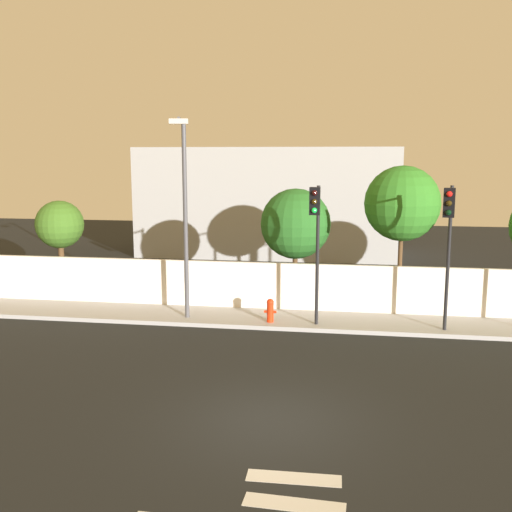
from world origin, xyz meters
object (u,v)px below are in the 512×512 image
(traffic_light_center, at_px, (449,228))
(fire_hydrant, at_px, (270,310))
(roadside_tree_leftmost, at_px, (60,225))
(roadside_tree_midright, at_px, (402,204))
(roadside_tree_midleft, at_px, (296,224))
(traffic_light_right, at_px, (316,226))
(street_lamp_curbside, at_px, (184,204))

(traffic_light_center, bearing_deg, fire_hydrant, 171.69)
(traffic_light_center, height_order, roadside_tree_leftmost, traffic_light_center)
(roadside_tree_midright, bearing_deg, roadside_tree_midleft, 180.00)
(traffic_light_center, relative_size, traffic_light_right, 1.01)
(fire_hydrant, height_order, roadside_tree_midleft, roadside_tree_midleft)
(traffic_light_right, xyz_separation_m, roadside_tree_midleft, (-1.02, 3.76, -0.36))
(traffic_light_center, xyz_separation_m, fire_hydrant, (-5.84, 0.85, -3.14))
(street_lamp_curbside, bearing_deg, traffic_light_right, -5.87)
(roadside_tree_leftmost, xyz_separation_m, roadside_tree_midleft, (10.07, 0.00, 0.23))
(traffic_light_right, relative_size, roadside_tree_leftmost, 1.18)
(street_lamp_curbside, relative_size, roadside_tree_midright, 1.25)
(roadside_tree_midright, bearing_deg, street_lamp_curbside, -157.08)
(traffic_light_center, distance_m, street_lamp_curbside, 8.94)
(street_lamp_curbside, xyz_separation_m, roadside_tree_leftmost, (-6.44, 3.28, -1.26))
(traffic_light_center, xyz_separation_m, street_lamp_curbside, (-8.89, 0.74, 0.61))
(traffic_light_right, bearing_deg, roadside_tree_midright, 50.42)
(traffic_light_right, bearing_deg, fire_hydrant, 159.86)
(fire_hydrant, xyz_separation_m, roadside_tree_midright, (4.72, 3.17, 3.58))
(street_lamp_curbside, relative_size, fire_hydrant, 8.38)
(roadside_tree_midleft, xyz_separation_m, roadside_tree_midright, (4.13, -0.00, 0.86))
(roadside_tree_leftmost, bearing_deg, traffic_light_center, -14.72)
(street_lamp_curbside, xyz_separation_m, roadside_tree_midright, (7.76, 3.28, -0.17))
(roadside_tree_leftmost, bearing_deg, roadside_tree_midright, -0.00)
(traffic_light_center, relative_size, roadside_tree_leftmost, 1.18)
(street_lamp_curbside, bearing_deg, roadside_tree_midright, 22.92)
(roadside_tree_leftmost, relative_size, roadside_tree_midright, 0.73)
(fire_hydrant, bearing_deg, roadside_tree_leftmost, 161.51)
(traffic_light_right, relative_size, fire_hydrant, 5.75)
(traffic_light_center, distance_m, roadside_tree_midleft, 6.63)
(traffic_light_right, height_order, fire_hydrant, traffic_light_right)
(fire_hydrant, bearing_deg, street_lamp_curbside, -177.91)
(traffic_light_right, distance_m, roadside_tree_midleft, 3.91)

